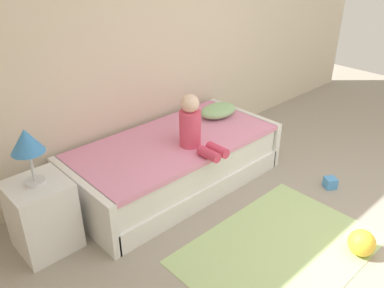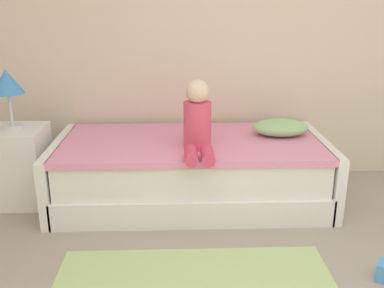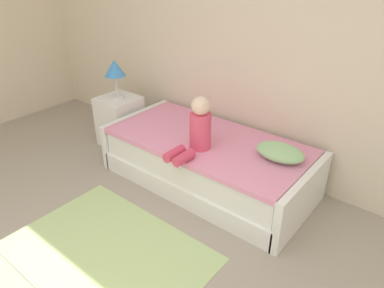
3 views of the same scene
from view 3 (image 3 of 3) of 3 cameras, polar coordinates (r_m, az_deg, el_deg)
wall_rear at (r=3.45m, az=15.38°, el=16.37°), size 7.20×0.10×2.90m
bed at (r=3.61m, az=2.50°, el=-2.78°), size 2.11×1.00×0.50m
nightstand at (r=4.43m, az=-11.48°, el=3.66°), size 0.44×0.44×0.60m
table_lamp at (r=4.21m, az=-12.31°, el=11.54°), size 0.24×0.24×0.45m
child_figure at (r=3.21m, az=0.82°, el=2.35°), size 0.20×0.51×0.50m
pillow at (r=3.22m, az=13.96°, el=-1.27°), size 0.44×0.30×0.13m
area_rug at (r=3.04m, az=-13.34°, el=-16.50°), size 1.60×1.10×0.01m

